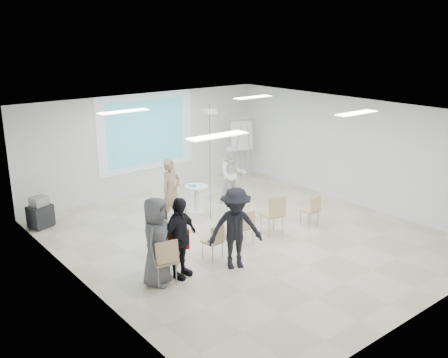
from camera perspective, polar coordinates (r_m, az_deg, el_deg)
floor at (r=12.14m, az=2.39°, el=-6.74°), size 8.00×9.00×0.10m
ceiling at (r=11.27m, az=2.58°, el=7.87°), size 8.00×9.00×0.10m
wall_back at (r=15.22m, az=-8.92°, el=4.07°), size 8.00×0.10×3.00m
wall_left at (r=9.57m, az=-16.13°, el=-4.03°), size 0.10×9.00×3.00m
wall_right at (r=14.53m, az=14.60°, el=3.13°), size 0.10×9.00×3.00m
projection_halo at (r=15.09m, az=-8.85°, el=5.33°), size 3.20×0.01×2.30m
projection_image at (r=15.08m, az=-8.82°, el=5.32°), size 2.60×0.01×1.90m
pedestal_table at (r=13.49m, az=-3.16°, el=-2.10°), size 0.73×0.73×0.78m
player_left at (r=12.75m, az=-6.08°, el=-0.88°), size 0.78×0.61×1.89m
player_right at (r=14.15m, az=1.02°, el=0.83°), size 1.10×1.02×1.82m
controller_left at (r=12.96m, az=-6.06°, el=0.80°), size 0.06×0.11×0.04m
controller_right at (r=14.14m, az=-0.18°, el=2.16°), size 0.08×0.11×0.04m
chair_far_left at (r=9.77m, az=-6.75°, el=-8.95°), size 0.54×0.57×0.97m
chair_left_mid at (r=10.35m, az=-5.83°, el=-7.86°), size 0.52×0.54×0.83m
chair_left_inner at (r=10.76m, az=-1.07°, el=-6.88°), size 0.42×0.44×0.80m
chair_center at (r=11.47m, az=2.44°, el=-5.26°), size 0.44×0.47×0.83m
chair_right_inner at (r=12.02m, az=5.73°, el=-3.78°), size 0.54×0.57×1.00m
chair_right_far at (r=12.69m, az=10.02°, el=-3.35°), size 0.39×0.42×0.81m
red_jacket at (r=10.16m, az=-5.25°, el=-6.93°), size 0.44×0.27×0.42m
laptop at (r=10.84m, az=-1.40°, el=-6.95°), size 0.32×0.25×0.02m
audience_left at (r=9.89m, az=-5.14°, el=-6.09°), size 1.26×0.97×1.92m
audience_mid at (r=10.24m, az=1.33°, el=-5.06°), size 1.45×1.17×1.97m
audience_outer at (r=9.69m, az=-7.77°, el=-6.48°), size 1.16×1.09×1.98m
flipchart_easel at (r=16.38m, az=2.03°, el=5.04°), size 0.81×0.64×1.99m
av_cart at (r=13.31m, az=-20.27°, el=-3.69°), size 0.65×0.58×0.81m
ceiling_projector at (r=12.53m, az=-1.64°, el=7.11°), size 0.30×0.25×3.00m
fluor_panel_nw at (r=11.80m, az=-11.39°, el=7.57°), size 1.20×0.30×0.02m
fluor_panel_ne at (r=14.08m, az=3.32°, el=9.31°), size 1.20×0.30×0.02m
fluor_panel_sw at (r=8.89m, az=-0.74°, el=4.96°), size 1.20×0.30×0.02m
fluor_panel_se at (r=11.75m, az=14.92°, el=7.30°), size 1.20×0.30×0.02m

